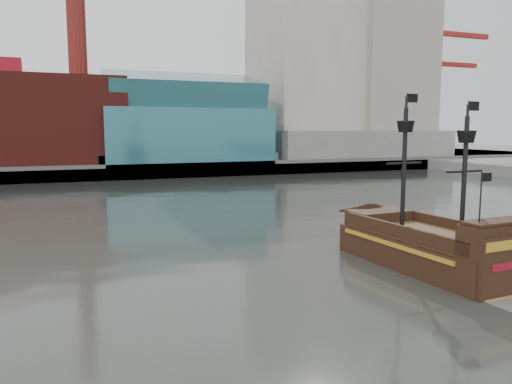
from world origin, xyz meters
name	(u,v)px	position (x,y,z in m)	size (l,w,h in m)	color
ground	(321,294)	(0.00, 0.00, 0.00)	(400.00, 400.00, 0.00)	#2B2D28
promenade_far	(117,163)	(0.00, 92.00, 1.00)	(220.00, 60.00, 2.00)	slate
seawall	(137,172)	(0.00, 62.50, 1.30)	(220.00, 1.00, 2.60)	#4C4C49
skyline	(143,49)	(5.21, 84.56, 24.55)	(149.00, 45.00, 62.00)	brown
crane_a	(435,87)	(78.63, 82.00, 19.11)	(22.50, 4.00, 32.25)	slate
crane_b	(437,103)	(88.23, 92.00, 15.57)	(19.10, 4.00, 26.25)	slate
pirate_ship	(430,251)	(8.49, 1.82, 1.02)	(5.43, 15.26, 11.26)	black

